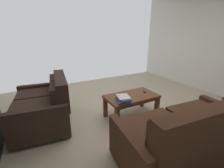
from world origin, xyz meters
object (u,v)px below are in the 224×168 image
at_px(sofa_main, 187,135).
at_px(loveseat_near, 45,106).
at_px(coffee_table, 132,99).
at_px(book_stack, 124,99).
at_px(tv_remote, 144,91).

distance_m(sofa_main, loveseat_near, 2.28).
distance_m(loveseat_near, coffee_table, 1.59).
bearing_deg(loveseat_near, sofa_main, 130.51).
bearing_deg(book_stack, sofa_main, 103.24).
distance_m(coffee_table, tv_remote, 0.37).
relative_size(loveseat_near, coffee_table, 1.33).
distance_m(book_stack, tv_remote, 0.67).
xyz_separation_m(coffee_table, tv_remote, (-0.35, -0.05, 0.08)).
relative_size(sofa_main, loveseat_near, 1.34).
height_order(sofa_main, loveseat_near, sofa_main).
bearing_deg(tv_remote, coffee_table, 8.18).
bearing_deg(sofa_main, coffee_table, -91.16).
distance_m(sofa_main, book_stack, 1.12).
distance_m(coffee_table, book_stack, 0.34).
relative_size(loveseat_near, tv_remote, 8.69).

